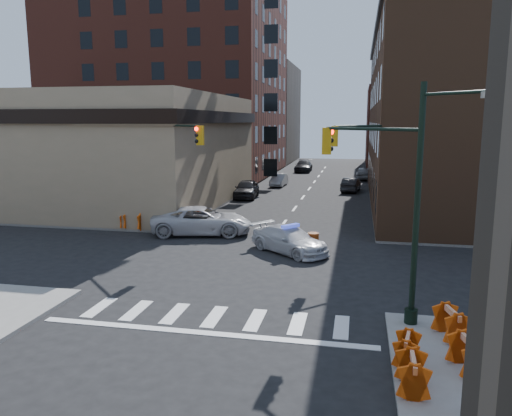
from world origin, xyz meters
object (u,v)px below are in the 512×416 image
at_px(police_car, 289,240).
at_px(barricade_nw_a, 135,221).
at_px(parked_car_enear, 351,185).
at_px(parked_car_wfar, 279,180).
at_px(barrel_bank, 201,217).
at_px(pickup, 202,221).
at_px(pedestrian_a, 111,214).
at_px(parked_car_wnear, 246,189).
at_px(barricade_se_a, 451,323).
at_px(barrel_road, 313,243).
at_px(pedestrian_b, 159,209).

height_order(police_car, barricade_nw_a, police_car).
distance_m(parked_car_enear, barricade_nw_a, 24.76).
distance_m(parked_car_wfar, barrel_bank, 20.92).
bearing_deg(parked_car_wfar, pickup, -89.98).
bearing_deg(parked_car_enear, parked_car_wfar, -13.15).
xyz_separation_m(pickup, parked_car_wfar, (1.06, 23.72, -0.21)).
distance_m(pickup, pedestrian_a, 6.23).
bearing_deg(parked_car_wnear, barricade_se_a, -69.03).
xyz_separation_m(pedestrian_a, barrel_road, (13.36, -3.16, -0.43)).
height_order(pedestrian_a, barricade_nw_a, pedestrian_a).
distance_m(police_car, barricade_nw_a, 10.80).
relative_size(pedestrian_a, barrel_road, 1.54).
height_order(parked_car_wnear, barricade_nw_a, parked_car_wnear).
distance_m(police_car, pedestrian_a, 12.63).
bearing_deg(barrel_road, parked_car_wfar, 102.84).
xyz_separation_m(parked_car_wfar, pedestrian_b, (-4.92, -21.27, 0.37)).
bearing_deg(barricade_se_a, barricade_nw_a, 38.36).
relative_size(pedestrian_a, barrel_bank, 1.67).
bearing_deg(parked_car_wfar, barricade_nw_a, -100.40).
height_order(parked_car_enear, barrel_road, parked_car_enear).
distance_m(parked_car_wnear, parked_car_enear, 10.97).
distance_m(police_car, pedestrian_b, 11.31).
xyz_separation_m(parked_car_wnear, pedestrian_b, (-3.30, -12.55, 0.20)).
xyz_separation_m(pedestrian_b, barricade_se_a, (16.25, -15.55, -0.38)).
distance_m(pedestrian_b, barrel_road, 12.24).
bearing_deg(parked_car_wfar, barrel_road, -74.58).
bearing_deg(barrel_bank, pickup, -70.67).
bearing_deg(pickup, barrel_road, -124.30).
bearing_deg(barricade_se_a, barrel_road, 13.36).
relative_size(parked_car_enear, pedestrian_b, 2.41).
bearing_deg(police_car, parked_car_wnear, 58.11).
bearing_deg(barrel_bank, parked_car_wfar, 84.29).
height_order(parked_car_wnear, parked_car_wfar, parked_car_wnear).
distance_m(barrel_bank, barricade_se_a, 20.87).
bearing_deg(pedestrian_b, barrel_bank, -20.13).
bearing_deg(barrel_bank, pedestrian_a, -152.99).
distance_m(parked_car_wnear, pedestrian_a, 15.81).
height_order(barrel_bank, barricade_se_a, barricade_se_a).
height_order(pickup, barricade_se_a, pickup).
height_order(parked_car_enear, barricade_se_a, parked_car_enear).
distance_m(parked_car_enear, barrel_road, 23.85).
height_order(pedestrian_a, barrel_road, pedestrian_a).
xyz_separation_m(parked_car_wnear, pedestrian_a, (-5.67, -14.76, 0.14)).
xyz_separation_m(parked_car_wnear, parked_car_wfar, (1.62, 8.72, -0.17)).
bearing_deg(police_car, barricade_se_a, -108.00).
relative_size(barrel_road, barrel_bank, 1.09).
relative_size(police_car, pedestrian_a, 2.96).
xyz_separation_m(police_car, pedestrian_b, (-9.76, 5.70, 0.32)).
bearing_deg(pedestrian_b, pickup, -61.63).
relative_size(pickup, pedestrian_a, 3.80).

